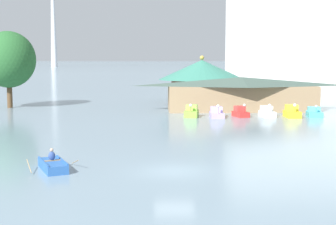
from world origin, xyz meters
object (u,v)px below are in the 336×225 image
pedal_boat_lime (192,112)px  shoreline_tree_tall_left (8,60)px  pedal_boat_cyan (314,113)px  background_building_block (292,29)px  pedal_boat_lavender (217,113)px  pedal_boat_white (267,112)px  boathouse (241,93)px  pedal_boat_red (240,113)px  green_roof_pavilion (202,78)px  rowboat_with_rower (53,165)px  pedal_boat_yellow (292,112)px

pedal_boat_lime → shoreline_tree_tall_left: (-24.80, 11.82, 6.20)m
pedal_boat_lime → pedal_boat_cyan: pedal_boat_lime is taller
background_building_block → pedal_boat_lavender: bearing=-113.3°
pedal_boat_lime → pedal_boat_cyan: size_ratio=0.94×
pedal_boat_white → shoreline_tree_tall_left: size_ratio=0.23×
pedal_boat_lime → boathouse: bearing=144.5°
pedal_boat_red → boathouse: (1.36, 6.88, 1.83)m
green_roof_pavilion → background_building_block: size_ratio=0.43×
green_roof_pavilion → pedal_boat_cyan: bearing=-58.4°
rowboat_with_rower → pedal_boat_red: 32.08m
pedal_boat_lavender → pedal_boat_cyan: size_ratio=0.95×
pedal_boat_lavender → boathouse: size_ratio=0.13×
pedal_boat_yellow → pedal_boat_red: bearing=-95.8°
pedal_boat_lime → pedal_boat_cyan: (14.75, -0.33, -0.11)m
green_roof_pavilion → shoreline_tree_tall_left: size_ratio=1.26×
pedal_boat_lime → green_roof_pavilion: green_roof_pavilion is taller
rowboat_with_rower → boathouse: 38.77m
boathouse → shoreline_tree_tall_left: shoreline_tree_tall_left is taller
pedal_boat_cyan → boathouse: bearing=-124.5°
rowboat_with_rower → pedal_boat_yellow: bearing=116.2°
pedal_boat_yellow → pedal_boat_cyan: pedal_boat_yellow is taller
rowboat_with_rower → pedal_boat_white: pedal_boat_white is taller
pedal_boat_yellow → pedal_boat_cyan: 2.90m
pedal_boat_white → green_roof_pavilion: (-5.92, 18.49, 3.42)m
pedal_boat_cyan → pedal_boat_lavender: bearing=-79.4°
pedal_boat_lavender → pedal_boat_yellow: bearing=89.8°
pedal_boat_lime → pedal_boat_yellow: size_ratio=1.03×
pedal_boat_lavender → pedal_boat_red: 3.01m
pedal_boat_red → green_roof_pavilion: (-2.70, 18.57, 3.42)m
pedal_boat_yellow → pedal_boat_lime: bearing=-92.7°
pedal_boat_lime → rowboat_with_rower: bearing=-10.9°
boathouse → background_building_block: size_ratio=0.67×
green_roof_pavilion → boathouse: bearing=-70.8°
pedal_boat_lavender → boathouse: 8.82m
boathouse → background_building_block: background_building_block is taller
pedal_boat_lime → pedal_boat_lavender: 3.00m
pedal_boat_red → shoreline_tree_tall_left: 33.49m
pedal_boat_red → green_roof_pavilion: 19.07m
pedal_boat_lime → pedal_boat_yellow: bearing=97.3°
pedal_boat_red → background_building_block: 68.50m
pedal_boat_lavender → pedal_boat_yellow: pedal_boat_yellow is taller
pedal_boat_cyan → pedal_boat_white: bearing=-84.4°
rowboat_with_rower → shoreline_tree_tall_left: 41.94m
shoreline_tree_tall_left → pedal_boat_cyan: bearing=-17.1°
pedal_boat_lime → green_roof_pavilion: size_ratio=0.20×
pedal_boat_white → boathouse: size_ratio=0.12×
background_building_block → shoreline_tree_tall_left: bearing=-137.3°
pedal_boat_lavender → green_roof_pavilion: green_roof_pavilion is taller
rowboat_with_rower → boathouse: bearing=128.9°
pedal_boat_yellow → shoreline_tree_tall_left: 39.30m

